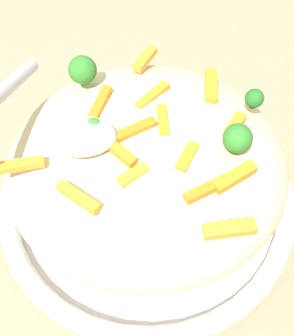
% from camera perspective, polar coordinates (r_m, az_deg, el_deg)
% --- Properties ---
extents(ground_plane, '(2.40, 2.40, 0.00)m').
position_cam_1_polar(ground_plane, '(0.48, 0.00, -5.34)').
color(ground_plane, '#9E7F60').
extents(serving_bowl, '(0.30, 0.30, 0.04)m').
position_cam_1_polar(serving_bowl, '(0.46, 0.00, -4.00)').
color(serving_bowl, silver).
rests_on(serving_bowl, ground_plane).
extents(pasta_mound, '(0.26, 0.24, 0.10)m').
position_cam_1_polar(pasta_mound, '(0.41, 0.00, 0.31)').
color(pasta_mound, beige).
rests_on(pasta_mound, serving_bowl).
extents(carrot_piece_0, '(0.03, 0.03, 0.01)m').
position_cam_1_polar(carrot_piece_0, '(0.39, 0.71, 9.28)').
color(carrot_piece_0, orange).
rests_on(carrot_piece_0, pasta_mound).
extents(carrot_piece_1, '(0.01, 0.04, 0.01)m').
position_cam_1_polar(carrot_piece_1, '(0.41, 8.23, 10.43)').
color(carrot_piece_1, orange).
rests_on(carrot_piece_1, pasta_mound).
extents(carrot_piece_2, '(0.02, 0.03, 0.01)m').
position_cam_1_polar(carrot_piece_2, '(0.38, 11.28, 5.54)').
color(carrot_piece_2, orange).
rests_on(carrot_piece_2, pasta_mound).
extents(carrot_piece_3, '(0.04, 0.03, 0.01)m').
position_cam_1_polar(carrot_piece_3, '(0.35, 11.18, -1.13)').
color(carrot_piece_3, orange).
rests_on(carrot_piece_3, pasta_mound).
extents(carrot_piece_4, '(0.03, 0.02, 0.01)m').
position_cam_1_polar(carrot_piece_4, '(0.34, -1.79, -0.91)').
color(carrot_piece_4, orange).
rests_on(carrot_piece_4, pasta_mound).
extents(carrot_piece_5, '(0.02, 0.04, 0.01)m').
position_cam_1_polar(carrot_piece_5, '(0.39, -6.08, 8.14)').
color(carrot_piece_5, orange).
rests_on(carrot_piece_5, pasta_mound).
extents(carrot_piece_6, '(0.01, 0.03, 0.01)m').
position_cam_1_polar(carrot_piece_6, '(0.37, 2.05, 6.07)').
color(carrot_piece_6, orange).
rests_on(carrot_piece_6, pasta_mound).
extents(carrot_piece_7, '(0.03, 0.03, 0.01)m').
position_cam_1_polar(carrot_piece_7, '(0.34, -8.81, -3.74)').
color(carrot_piece_7, orange).
rests_on(carrot_piece_7, pasta_mound).
extents(carrot_piece_8, '(0.04, 0.02, 0.01)m').
position_cam_1_polar(carrot_piece_8, '(0.37, -16.30, 0.35)').
color(carrot_piece_8, orange).
rests_on(carrot_piece_8, pasta_mound).
extents(carrot_piece_9, '(0.04, 0.01, 0.01)m').
position_cam_1_polar(carrot_piece_9, '(0.33, 10.56, -7.70)').
color(carrot_piece_9, orange).
rests_on(carrot_piece_9, pasta_mound).
extents(carrot_piece_10, '(0.04, 0.03, 0.01)m').
position_cam_1_polar(carrot_piece_10, '(0.36, -1.85, 4.50)').
color(carrot_piece_10, orange).
rests_on(carrot_piece_10, pasta_mound).
extents(carrot_piece_11, '(0.04, 0.03, 0.01)m').
position_cam_1_polar(carrot_piece_11, '(0.34, 8.01, -2.54)').
color(carrot_piece_11, orange).
rests_on(carrot_piece_11, pasta_mound).
extents(carrot_piece_12, '(0.02, 0.03, 0.01)m').
position_cam_1_polar(carrot_piece_12, '(0.35, 5.18, 1.41)').
color(carrot_piece_12, orange).
rests_on(carrot_piece_12, pasta_mound).
extents(carrot_piece_13, '(0.03, 0.03, 0.01)m').
position_cam_1_polar(carrot_piece_13, '(0.35, -3.54, 2.06)').
color(carrot_piece_13, orange).
rests_on(carrot_piece_13, pasta_mound).
extents(carrot_piece_14, '(0.02, 0.03, 0.01)m').
position_cam_1_polar(carrot_piece_14, '(0.43, -0.55, 13.85)').
color(carrot_piece_14, orange).
rests_on(carrot_piece_14, pasta_mound).
extents(broccoli_floret_0, '(0.02, 0.02, 0.03)m').
position_cam_1_polar(broccoli_floret_0, '(0.36, 11.53, 3.71)').
color(broccoli_floret_0, '#296820').
rests_on(broccoli_floret_0, pasta_mound).
extents(broccoli_floret_1, '(0.02, 0.02, 0.02)m').
position_cam_1_polar(broccoli_floret_1, '(0.36, -6.90, 4.95)').
color(broccoli_floret_1, '#377928').
rests_on(broccoli_floret_1, pasta_mound).
extents(broccoli_floret_2, '(0.02, 0.02, 0.02)m').
position_cam_1_polar(broccoli_floret_2, '(0.40, 13.61, 8.66)').
color(broccoli_floret_2, '#205B1C').
rests_on(broccoli_floret_2, pasta_mound).
extents(broccoli_floret_3, '(0.03, 0.03, 0.03)m').
position_cam_1_polar(broccoli_floret_3, '(0.41, -8.26, 12.31)').
color(broccoli_floret_3, '#296820').
rests_on(broccoli_floret_3, pasta_mound).
extents(serving_spoon, '(0.12, 0.14, 0.07)m').
position_cam_1_polar(serving_spoon, '(0.36, -12.05, 5.52)').
color(serving_spoon, '#B7B7BC').
rests_on(serving_spoon, pasta_mound).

